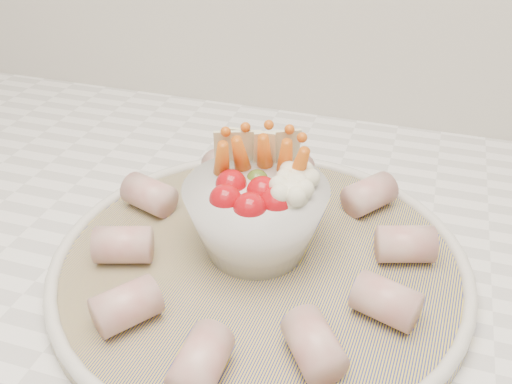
% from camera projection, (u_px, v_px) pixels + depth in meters
% --- Properties ---
extents(serving_platter, '(0.40, 0.40, 0.02)m').
position_uv_depth(serving_platter, '(260.00, 262.00, 0.52)').
color(serving_platter, navy).
rests_on(serving_platter, kitchen_counter).
extents(veggie_bowl, '(0.13, 0.13, 0.11)m').
position_uv_depth(veggie_bowl, '(257.00, 211.00, 0.51)').
color(veggie_bowl, silver).
rests_on(veggie_bowl, serving_platter).
extents(cured_meat_rolls, '(0.31, 0.31, 0.03)m').
position_uv_depth(cured_meat_rolls, '(259.00, 244.00, 0.51)').
color(cured_meat_rolls, '#AD534F').
rests_on(cured_meat_rolls, serving_platter).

